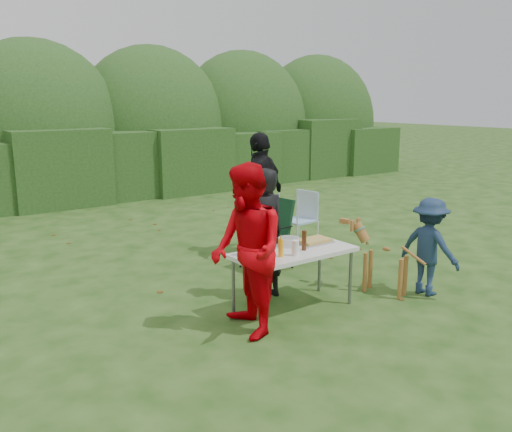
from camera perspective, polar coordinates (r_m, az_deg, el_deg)
ground at (r=6.69m, az=0.23°, el=-9.70°), size 80.00×80.00×0.00m
hedge_row at (r=13.61m, az=-20.15°, el=4.61°), size 22.00×1.40×1.70m
shrub_backdrop at (r=15.08m, az=-22.07°, el=8.02°), size 20.00×2.60×3.20m
folding_table at (r=6.47m, az=4.00°, el=-4.08°), size 1.50×0.70×0.74m
person_cook at (r=6.81m, az=0.77°, el=-1.91°), size 0.65×0.46×1.67m
person_red_jacket at (r=5.73m, az=-0.95°, el=-3.68°), size 0.91×1.05×1.86m
person_black_puffy at (r=8.75m, az=0.53°, el=2.34°), size 1.26×0.88×1.98m
child at (r=7.32m, az=17.78°, el=-3.09°), size 0.55×0.86×1.27m
dog at (r=7.23m, az=13.49°, el=-4.51°), size 0.67×1.04×0.92m
camping_chair at (r=8.05m, az=1.10°, el=-1.91°), size 0.73×0.73×1.06m
lawn_chair at (r=9.41m, az=4.46°, el=-0.23°), size 0.62×0.62×0.93m
food_tray at (r=6.79m, az=6.10°, el=-2.77°), size 0.45×0.30×0.02m
focaccia_bread at (r=6.78m, az=6.10°, el=-2.54°), size 0.40×0.26×0.04m
mustard_bottle at (r=6.17m, az=2.63°, el=-3.40°), size 0.06×0.06×0.20m
ketchup_bottle at (r=6.06m, az=1.11°, el=-3.57°), size 0.06×0.06×0.22m
beer_bottle at (r=6.44m, az=5.09°, el=-2.57°), size 0.06×0.06×0.24m
paper_towel_roll at (r=6.19m, az=-0.84°, el=-3.04°), size 0.12×0.12×0.26m
cup_stack at (r=6.22m, az=4.16°, el=-3.39°), size 0.08×0.08×0.18m
pasta_bowl at (r=6.63m, az=3.46°, el=-2.72°), size 0.26×0.26×0.10m
plate_stack at (r=6.05m, az=-0.36°, el=-4.45°), size 0.24×0.24×0.05m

